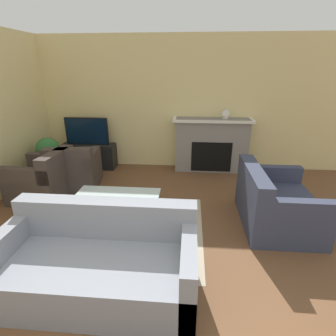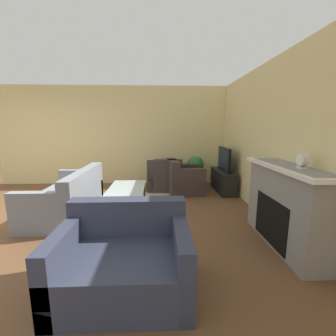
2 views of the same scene
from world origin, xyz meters
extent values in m
cube|color=beige|center=(0.00, 4.82, 1.35)|extent=(8.07, 0.06, 2.70)
cube|color=#B7A88E|center=(-0.38, 2.26, 0.00)|extent=(2.35, 1.87, 0.00)
cube|color=gray|center=(1.04, 4.60, 0.55)|extent=(1.49, 0.37, 1.11)
cube|color=black|center=(1.04, 4.41, 0.35)|extent=(0.82, 0.01, 0.62)
cube|color=white|center=(1.04, 4.57, 1.08)|extent=(1.61, 0.43, 0.05)
cube|color=black|center=(-1.59, 4.53, 0.26)|extent=(1.13, 0.36, 0.53)
cube|color=black|center=(-1.59, 4.53, 0.82)|extent=(0.91, 0.05, 0.57)
cube|color=black|center=(-1.59, 4.50, 0.82)|extent=(0.87, 0.01, 0.53)
cube|color=gray|center=(-0.26, 1.18, 0.21)|extent=(1.87, 0.92, 0.42)
cube|color=gray|center=(-0.26, 1.54, 0.62)|extent=(1.87, 0.20, 0.40)
cube|color=gray|center=(-1.12, 1.18, 0.33)|extent=(0.14, 0.92, 0.66)
cube|color=gray|center=(0.61, 1.18, 0.33)|extent=(0.14, 0.92, 0.66)
cube|color=#33384C|center=(1.84, 2.57, 0.21)|extent=(0.95, 1.25, 0.42)
cube|color=#33384C|center=(1.47, 2.57, 0.62)|extent=(0.20, 1.25, 0.40)
cube|color=#33384C|center=(1.84, 2.02, 0.33)|extent=(0.95, 0.14, 0.66)
cube|color=#33384C|center=(1.84, 3.13, 0.33)|extent=(0.95, 0.14, 0.66)
cube|color=#3D332D|center=(-1.88, 3.08, 0.21)|extent=(0.89, 0.89, 0.42)
cube|color=#3D332D|center=(-1.56, 3.06, 0.62)|extent=(0.24, 0.86, 0.40)
cube|color=#3D332D|center=(-1.86, 3.43, 0.33)|extent=(0.85, 0.18, 0.66)
cube|color=#3D332D|center=(-1.90, 2.72, 0.33)|extent=(0.85, 0.18, 0.66)
cube|color=#3D332D|center=(-1.49, 3.56, 0.21)|extent=(0.90, 0.90, 0.42)
cube|color=#3D332D|center=(-1.45, 3.26, 0.62)|extent=(0.83, 0.30, 0.40)
cube|color=#3D332D|center=(-1.16, 3.60, 0.33)|extent=(0.24, 0.81, 0.66)
cube|color=#3D332D|center=(-1.82, 3.51, 0.33)|extent=(0.24, 0.81, 0.66)
cylinder|color=#333338|center=(-0.92, 2.01, 0.22)|extent=(0.04, 0.04, 0.43)
cylinder|color=#333338|center=(0.15, 2.01, 0.22)|extent=(0.04, 0.04, 0.43)
cylinder|color=#333338|center=(-0.92, 2.60, 0.22)|extent=(0.04, 0.04, 0.43)
cylinder|color=#333338|center=(0.15, 2.60, 0.22)|extent=(0.04, 0.04, 0.43)
cube|color=silver|center=(-0.38, 2.30, 0.44)|extent=(1.15, 0.67, 0.02)
cylinder|color=#AD704C|center=(-2.16, 3.92, 0.14)|extent=(0.32, 0.32, 0.28)
cylinder|color=#4C3823|center=(-2.16, 3.92, 0.34)|extent=(0.03, 0.03, 0.13)
sphere|color=#2D6B33|center=(-2.16, 3.92, 0.59)|extent=(0.45, 0.45, 0.45)
cube|color=beige|center=(1.29, 4.60, 1.12)|extent=(0.11, 0.07, 0.03)
cylinder|color=beige|center=(1.29, 4.60, 1.22)|extent=(0.16, 0.07, 0.16)
cylinder|color=white|center=(1.29, 4.57, 1.22)|extent=(0.13, 0.00, 0.13)
camera|label=1|loc=(0.58, -0.75, 2.08)|focal=28.00mm
camera|label=2|loc=(3.83, 2.92, 1.60)|focal=24.00mm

